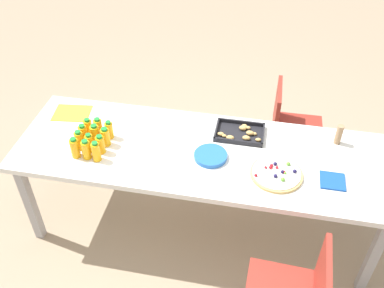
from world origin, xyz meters
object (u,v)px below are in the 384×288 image
at_px(juice_bottle_2, 96,152).
at_px(cardboard_tube, 339,135).
at_px(plate_stack, 211,156).
at_px(juice_bottle_6, 83,134).
at_px(juice_bottle_7, 95,134).
at_px(juice_bottle_8, 105,137).
at_px(juice_bottle_9, 88,127).
at_px(juice_bottle_10, 98,128).
at_px(juice_bottle_1, 86,150).
at_px(juice_bottle_3, 79,140).
at_px(juice_bottle_4, 90,143).
at_px(juice_bottle_5, 100,144).
at_px(snack_tray, 240,133).
at_px(paper_folder, 72,113).
at_px(juice_bottle_0, 75,148).
at_px(napkin_stack, 333,181).
at_px(juice_bottle_11, 109,130).
at_px(fruit_pizza, 277,174).
at_px(party_table, 201,158).
at_px(chair_far_right, 290,124).

relative_size(juice_bottle_2, cardboard_tube, 1.01).
bearing_deg(plate_stack, cardboard_tube, 20.84).
xyz_separation_m(juice_bottle_6, juice_bottle_7, (0.09, 0.00, 0.01)).
height_order(juice_bottle_8, plate_stack, juice_bottle_8).
xyz_separation_m(juice_bottle_9, juice_bottle_10, (0.07, 0.00, 0.01)).
height_order(juice_bottle_1, juice_bottle_3, same).
bearing_deg(juice_bottle_4, juice_bottle_5, -4.39).
relative_size(plate_stack, cardboard_tube, 1.50).
xyz_separation_m(juice_bottle_10, snack_tray, (0.95, 0.19, -0.05)).
bearing_deg(paper_folder, juice_bottle_6, -53.22).
xyz_separation_m(juice_bottle_0, napkin_stack, (1.62, 0.08, -0.06)).
xyz_separation_m(juice_bottle_11, fruit_pizza, (1.13, -0.15, -0.05)).
bearing_deg(juice_bottle_1, juice_bottle_9, 108.32).
xyz_separation_m(snack_tray, cardboard_tube, (0.65, 0.04, 0.06)).
bearing_deg(party_table, juice_bottle_1, -163.98).
distance_m(party_table, juice_bottle_0, 0.82).
height_order(juice_bottle_4, juice_bottle_6, juice_bottle_6).
relative_size(juice_bottle_1, cardboard_tube, 0.99).
xyz_separation_m(juice_bottle_9, fruit_pizza, (1.28, -0.15, -0.05)).
relative_size(snack_tray, plate_stack, 1.55).
bearing_deg(juice_bottle_10, cardboard_tube, 8.24).
distance_m(juice_bottle_11, fruit_pizza, 1.15).
distance_m(juice_bottle_4, plate_stack, 0.79).
height_order(party_table, juice_bottle_8, juice_bottle_8).
bearing_deg(juice_bottle_4, juice_bottle_1, -84.75).
xyz_separation_m(juice_bottle_8, snack_tray, (0.87, 0.27, -0.05)).
distance_m(juice_bottle_0, napkin_stack, 1.63).
relative_size(juice_bottle_0, snack_tray, 0.45).
distance_m(juice_bottle_4, juice_bottle_9, 0.16).
height_order(juice_bottle_5, juice_bottle_8, same).
relative_size(juice_bottle_3, juice_bottle_8, 1.04).
distance_m(juice_bottle_9, juice_bottle_11, 0.15).
bearing_deg(juice_bottle_9, juice_bottle_4, -65.80).
bearing_deg(juice_bottle_1, juice_bottle_8, 62.80).
distance_m(snack_tray, plate_stack, 0.31).
bearing_deg(juice_bottle_1, juice_bottle_4, 95.25).
height_order(juice_bottle_3, fruit_pizza, juice_bottle_3).
relative_size(chair_far_right, juice_bottle_7, 5.58).
relative_size(juice_bottle_4, juice_bottle_10, 0.92).
xyz_separation_m(juice_bottle_1, juice_bottle_8, (0.08, 0.15, -0.00)).
xyz_separation_m(juice_bottle_2, juice_bottle_9, (-0.14, 0.23, -0.01)).
bearing_deg(juice_bottle_0, juice_bottle_4, 48.71).
distance_m(juice_bottle_2, plate_stack, 0.73).
xyz_separation_m(juice_bottle_6, juice_bottle_10, (0.08, 0.08, 0.00)).
distance_m(juice_bottle_5, juice_bottle_6, 0.17).
bearing_deg(chair_far_right, juice_bottle_3, -58.97).
xyz_separation_m(fruit_pizza, paper_folder, (-1.50, 0.36, -0.01)).
bearing_deg(juice_bottle_5, juice_bottle_7, 128.52).
distance_m(napkin_stack, cardboard_tube, 0.39).
bearing_deg(fruit_pizza, juice_bottle_7, 176.13).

